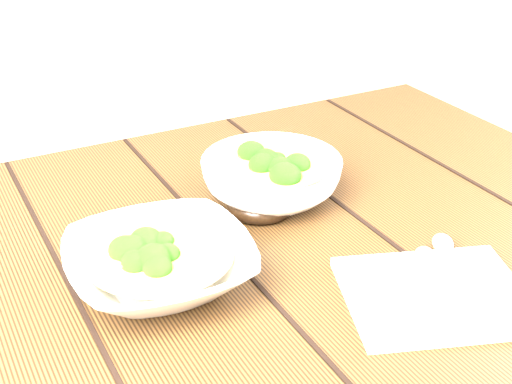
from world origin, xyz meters
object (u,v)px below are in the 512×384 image
object	(u,v)px
soup_bowl_front	(160,263)
trivet	(260,203)
table	(238,316)
soup_bowl_back	(272,178)
napkin	(435,295)

from	to	relation	value
soup_bowl_front	trivet	distance (m)	0.22
table	soup_bowl_back	bearing A→B (deg)	40.85
table	soup_bowl_front	distance (m)	0.20
soup_bowl_front	napkin	xyz separation A→B (m)	(0.27, -0.18, -0.02)
trivet	napkin	world-z (taller)	trivet
table	soup_bowl_back	world-z (taller)	soup_bowl_back
table	soup_bowl_back	xyz separation A→B (m)	(0.10, 0.09, 0.15)
table	napkin	distance (m)	0.29
trivet	napkin	bearing A→B (deg)	-73.93
napkin	table	bearing A→B (deg)	144.36
trivet	napkin	xyz separation A→B (m)	(0.08, -0.28, -0.01)
soup_bowl_front	soup_bowl_back	world-z (taller)	soup_bowl_back
soup_bowl_back	soup_bowl_front	bearing A→B (deg)	-150.03
table	soup_bowl_back	distance (m)	0.20
soup_bowl_front	napkin	size ratio (longest dim) A/B	1.15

